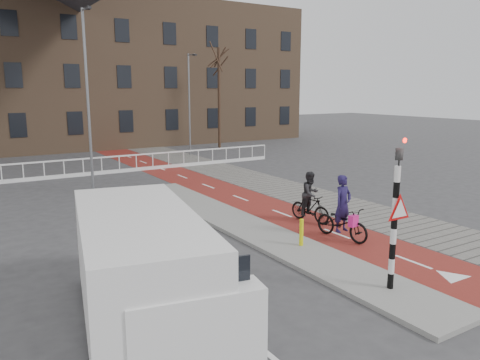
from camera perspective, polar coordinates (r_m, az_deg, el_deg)
ground at (r=13.41m, az=12.91°, el=-9.65°), size 120.00×120.00×0.00m
bike_lane at (r=22.03m, az=-2.69°, el=-1.21°), size 2.50×60.00×0.01m
sidewalk at (r=23.49m, az=3.29°, el=-0.45°), size 3.00×60.00×0.01m
curb_island at (r=15.93m, az=0.92°, el=-5.79°), size 1.80×16.00×0.12m
traffic_signal at (r=11.10m, az=18.46°, el=-3.53°), size 0.80×0.80×3.68m
bollard at (r=13.99m, az=7.49°, el=-6.34°), size 0.12×0.12×0.80m
cyclist_near at (r=15.09m, az=12.37°, el=-4.51°), size 0.93×2.04×2.04m
cyclist_far at (r=16.78m, az=8.56°, el=-2.56°), size 0.87×1.73×1.81m
van at (r=9.57m, az=-12.13°, el=-10.39°), size 3.14×5.69×2.31m
railing at (r=26.49m, az=-22.74°, el=0.68°), size 28.00×0.10×0.99m
townhouse_row at (r=41.38m, az=-24.21°, el=14.45°), size 46.00×10.00×15.90m
tree_right at (r=37.67m, az=-2.55°, el=9.88°), size 0.23×0.23×7.84m
streetlight_near at (r=21.94m, az=-18.03°, el=8.83°), size 0.12×0.12×8.07m
streetlight_right at (r=33.70m, az=-6.20°, el=9.05°), size 0.12×0.12×7.09m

